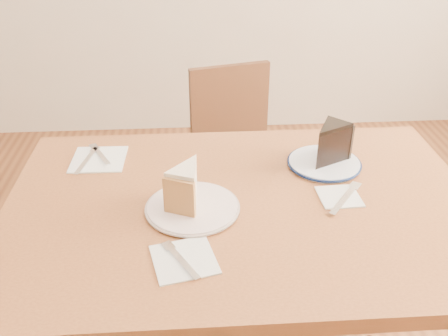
{
  "coord_description": "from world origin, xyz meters",
  "views": [
    {
      "loc": [
        -0.12,
        -1.04,
        1.46
      ],
      "look_at": [
        -0.04,
        0.09,
        0.8
      ],
      "focal_mm": 40.0,
      "sensor_mm": 36.0,
      "label": 1
    }
  ],
  "objects_px": {
    "table": "(242,233)",
    "plate_navy": "(324,163)",
    "plate_cream": "(193,208)",
    "chair_far": "(239,157)",
    "chocolate_cake": "(328,146)",
    "carrot_cake": "(189,185)"
  },
  "relations": [
    {
      "from": "chair_far",
      "to": "chocolate_cake",
      "type": "xyz_separation_m",
      "value": [
        0.19,
        -0.6,
        0.36
      ]
    },
    {
      "from": "plate_cream",
      "to": "chocolate_cake",
      "type": "relative_size",
      "value": 1.96
    },
    {
      "from": "table",
      "to": "carrot_cake",
      "type": "distance_m",
      "value": 0.21
    },
    {
      "from": "chair_far",
      "to": "plate_navy",
      "type": "xyz_separation_m",
      "value": [
        0.18,
        -0.6,
        0.31
      ]
    },
    {
      "from": "table",
      "to": "plate_cream",
      "type": "height_order",
      "value": "plate_cream"
    },
    {
      "from": "plate_cream",
      "to": "chocolate_cake",
      "type": "xyz_separation_m",
      "value": [
        0.38,
        0.19,
        0.06
      ]
    },
    {
      "from": "chocolate_cake",
      "to": "plate_cream",
      "type": "bearing_deg",
      "value": 71.34
    },
    {
      "from": "plate_cream",
      "to": "carrot_cake",
      "type": "bearing_deg",
      "value": 108.39
    },
    {
      "from": "plate_cream",
      "to": "plate_navy",
      "type": "height_order",
      "value": "same"
    },
    {
      "from": "table",
      "to": "plate_cream",
      "type": "distance_m",
      "value": 0.17
    },
    {
      "from": "table",
      "to": "plate_navy",
      "type": "bearing_deg",
      "value": 34.3
    },
    {
      "from": "table",
      "to": "chair_far",
      "type": "bearing_deg",
      "value": 85.08
    },
    {
      "from": "chair_far",
      "to": "plate_cream",
      "type": "relative_size",
      "value": 3.61
    },
    {
      "from": "table",
      "to": "plate_navy",
      "type": "height_order",
      "value": "plate_navy"
    },
    {
      "from": "plate_navy",
      "to": "carrot_cake",
      "type": "bearing_deg",
      "value": -155.6
    },
    {
      "from": "plate_cream",
      "to": "plate_navy",
      "type": "xyz_separation_m",
      "value": [
        0.38,
        0.2,
        0.0
      ]
    },
    {
      "from": "chair_far",
      "to": "plate_cream",
      "type": "height_order",
      "value": "chair_far"
    },
    {
      "from": "chair_far",
      "to": "carrot_cake",
      "type": "distance_m",
      "value": 0.87
    },
    {
      "from": "plate_cream",
      "to": "chocolate_cake",
      "type": "height_order",
      "value": "chocolate_cake"
    },
    {
      "from": "table",
      "to": "plate_navy",
      "type": "distance_m",
      "value": 0.32
    },
    {
      "from": "table",
      "to": "chocolate_cake",
      "type": "bearing_deg",
      "value": 33.18
    },
    {
      "from": "chair_far",
      "to": "plate_cream",
      "type": "distance_m",
      "value": 0.87
    }
  ]
}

